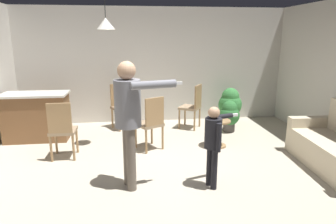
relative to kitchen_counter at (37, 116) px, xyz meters
The scene contains 14 objects.
ground 3.23m from the kitchen_counter, 39.98° to the right, with size 7.68×7.68×0.00m, color #B2A893.
wall_back 2.84m from the kitchen_counter, 25.06° to the left, with size 6.40×0.10×2.70m, color beige.
kitchen_counter is the anchor object (origin of this frame).
side_table_by_couch 3.61m from the kitchen_counter, 13.78° to the right, with size 0.44×0.44×0.52m.
person_adult 2.96m from the kitchen_counter, 50.22° to the right, with size 0.89×0.49×1.74m.
person_child 3.81m from the kitchen_counter, 38.70° to the right, with size 0.54×0.45×1.15m.
dining_chair_by_counter 1.32m from the kitchen_counter, 56.70° to the right, with size 0.42×0.42×1.00m.
dining_chair_near_wall 2.40m from the kitchen_counter, 21.31° to the right, with size 0.57×0.57×1.00m.
dining_chair_centre_back 3.28m from the kitchen_counter, ahead, with size 0.58×0.58×1.00m.
dining_chair_spare 1.76m from the kitchen_counter, 20.12° to the left, with size 0.57×0.57×1.00m.
potted_plant_corner 4.01m from the kitchen_counter, ahead, with size 0.45×0.45×0.68m.
potted_plant_by_wall 4.28m from the kitchen_counter, ahead, with size 0.56×0.56×0.85m.
spare_remote_on_table 3.60m from the kitchen_counter, 14.62° to the right, with size 0.04×0.13×0.04m, color white.
ceiling_light_pendant 2.40m from the kitchen_counter, 22.16° to the right, with size 0.32×0.32×0.55m.
Camera 1 is at (-0.57, -4.00, 2.04)m, focal length 31.95 mm.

